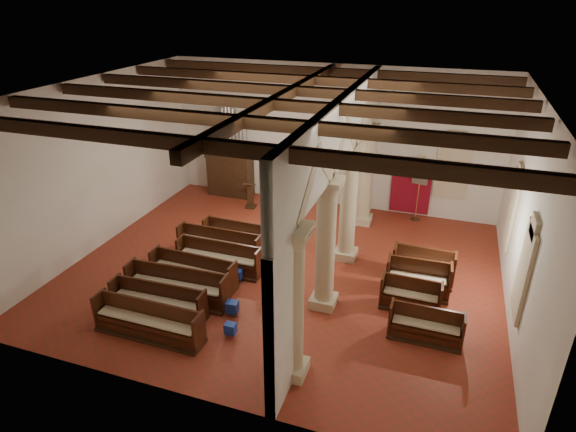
{
  "coord_description": "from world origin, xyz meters",
  "views": [
    {
      "loc": [
        4.68,
        -13.18,
        8.62
      ],
      "look_at": [
        -0.01,
        0.5,
        1.8
      ],
      "focal_mm": 30.0,
      "sensor_mm": 36.0,
      "label": 1
    }
  ],
  "objects_px": {
    "lectern": "(250,197)",
    "nave_pew_0": "(149,326)",
    "processional_banner": "(417,201)",
    "pipe_organ": "(230,166)",
    "aisle_pew_0": "(425,330)"
  },
  "relations": [
    {
      "from": "processional_banner",
      "to": "aisle_pew_0",
      "type": "xyz_separation_m",
      "value": [
        0.97,
        -7.64,
        -0.52
      ]
    },
    {
      "from": "pipe_organ",
      "to": "processional_banner",
      "type": "xyz_separation_m",
      "value": [
        8.34,
        -0.01,
        -0.53
      ]
    },
    {
      "from": "pipe_organ",
      "to": "lectern",
      "type": "height_order",
      "value": "pipe_organ"
    },
    {
      "from": "pipe_organ",
      "to": "processional_banner",
      "type": "bearing_deg",
      "value": -0.04
    },
    {
      "from": "processional_banner",
      "to": "nave_pew_0",
      "type": "height_order",
      "value": "processional_banner"
    },
    {
      "from": "aisle_pew_0",
      "to": "processional_banner",
      "type": "bearing_deg",
      "value": 97.65
    },
    {
      "from": "nave_pew_0",
      "to": "aisle_pew_0",
      "type": "relative_size",
      "value": 1.62
    },
    {
      "from": "lectern",
      "to": "nave_pew_0",
      "type": "relative_size",
      "value": 0.38
    },
    {
      "from": "pipe_organ",
      "to": "processional_banner",
      "type": "relative_size",
      "value": 1.61
    },
    {
      "from": "processional_banner",
      "to": "nave_pew_0",
      "type": "distance_m",
      "value": 11.69
    },
    {
      "from": "processional_banner",
      "to": "aisle_pew_0",
      "type": "distance_m",
      "value": 7.71
    },
    {
      "from": "pipe_organ",
      "to": "nave_pew_0",
      "type": "height_order",
      "value": "pipe_organ"
    },
    {
      "from": "pipe_organ",
      "to": "lectern",
      "type": "relative_size",
      "value": 3.67
    },
    {
      "from": "lectern",
      "to": "aisle_pew_0",
      "type": "xyz_separation_m",
      "value": [
        7.89,
        -6.55,
        -0.17
      ]
    },
    {
      "from": "lectern",
      "to": "nave_pew_0",
      "type": "xyz_separation_m",
      "value": [
        0.76,
        -8.84,
        -0.15
      ]
    }
  ]
}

